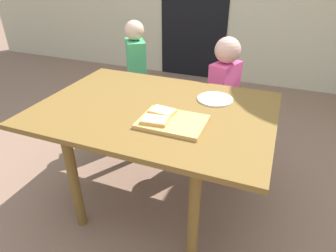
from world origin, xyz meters
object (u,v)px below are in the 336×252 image
Objects in this scene: child_left at (137,75)px; child_right at (223,91)px; dining_table at (155,120)px; plate_white_right at (215,99)px; pizza_slice_far_left at (162,111)px; pizza_slice_near_left at (155,120)px; cutting_board at (173,122)px.

child_right is at bearing -3.42° from child_left.
plate_white_right is at bearing 37.24° from dining_table.
child_right reaches higher than pizza_slice_far_left.
pizza_slice_far_left is (0.08, -0.09, 0.12)m from dining_table.
child_left is at bearing 176.58° from child_right.
child_left reaches higher than pizza_slice_far_left.
dining_table is 1.36× the size of child_right.
dining_table is 1.28× the size of child_left.
child_left is at bearing 122.00° from pizza_slice_near_left.
cutting_board is at bearing -41.27° from dining_table.
child_left is at bearing 125.03° from pizza_slice_far_left.
pizza_slice_far_left is at bearing -46.21° from dining_table.
pizza_slice_far_left reaches higher than plate_white_right.
pizza_slice_far_left is at bearing 91.61° from pizza_slice_near_left.
pizza_slice_far_left is 0.14× the size of child_left.
child_left is (-0.66, 0.89, -0.14)m from cutting_board.
plate_white_right is at bearing 69.89° from cutting_board.
child_right is at bearing 77.35° from pizza_slice_far_left.
child_right is (0.18, 0.78, -0.17)m from pizza_slice_far_left.
plate_white_right is 0.50m from child_right.
dining_table is 0.90m from child_left.
pizza_slice_near_left is (-0.08, -0.05, 0.02)m from cutting_board.
pizza_slice_near_left is 1.11m from child_left.
dining_table is 9.40× the size of pizza_slice_near_left.
pizza_slice_near_left is at bearing -58.00° from child_left.
cutting_board reaches higher than dining_table.
cutting_board reaches higher than plate_white_right.
pizza_slice_near_left is 0.11m from pizza_slice_far_left.
child_right is (0.10, 0.84, -0.15)m from cutting_board.
pizza_slice_far_left is 0.67× the size of plate_white_right.
dining_table is at bearing -110.36° from child_right.
plate_white_right is 0.96m from child_left.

